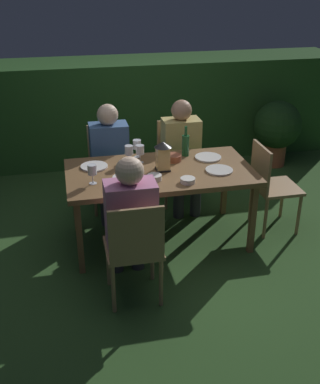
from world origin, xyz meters
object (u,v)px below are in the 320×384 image
dining_table (160,176)px  plate_b (125,178)px  person_in_pink (130,217)px  chair_side_right_b (177,157)px  lantern_centerpiece (163,154)px  person_in_mustard (182,150)px  green_bottle_on_table (186,145)px  bowl_olives (155,177)px  bowl_bread (173,158)px  bowl_salad (188,180)px  chair_side_right_a (109,163)px  wine_glass_b (137,145)px  chair_head_far (270,183)px  potted_plant_by_hedge (277,128)px  plate_a (219,170)px  person_in_blue (110,156)px  wine_glass_a (140,151)px  plate_c (94,166)px  wine_glass_c (129,151)px  wine_glass_d (92,171)px  plate_d (208,157)px  chair_side_left_a (134,247)px

dining_table → plate_b: plate_b is taller
person_in_pink → plate_b: 0.54m
chair_side_right_b → lantern_centerpiece: bearing=-112.6°
person_in_mustard → green_bottle_on_table: 0.40m
bowl_olives → bowl_bread: 0.46m
bowl_olives → bowl_salad: bowl_olives is taller
chair_side_right_a → wine_glass_b: size_ratio=5.15×
chair_head_far → potted_plant_by_hedge: 1.69m
plate_a → bowl_bread: bearing=136.9°
green_bottle_on_table → wine_glass_b: 0.46m
green_bottle_on_table → plate_b: green_bottle_on_table is taller
person_in_blue → person_in_pink: bearing=-90.0°
dining_table → bowl_salad: 0.36m
wine_glass_a → bowl_olives: wine_glass_a is taller
person_in_blue → plate_a: bearing=-41.0°
person_in_blue → plate_c: 0.50m
wine_glass_c → wine_glass_d: 0.53m
wine_glass_c → potted_plant_by_hedge: (2.08, 1.29, -0.34)m
plate_d → bowl_olives: (-0.59, -0.38, 0.02)m
chair_side_right_a → potted_plant_by_hedge: chair_side_right_a is taller
chair_head_far → person_in_mustard: bearing=137.7°
person_in_pink → bowl_olives: 0.54m
person_in_pink → bowl_olives: size_ratio=9.37×
person_in_blue → bowl_olives: (0.28, -0.83, 0.11)m
plate_c → plate_a: bearing=-16.4°
chair_side_left_a → lantern_centerpiece: 1.00m
chair_head_far → plate_b: chair_head_far is taller
chair_head_far → plate_d: chair_head_far is taller
plate_d → bowl_olives: size_ratio=2.03×
chair_side_right_a → wine_glass_a: 0.75m
person_in_pink → chair_side_right_b: 1.66m
chair_head_far → lantern_centerpiece: bearing=179.9°
wine_glass_d → bowl_salad: bearing=-10.7°
person_in_pink → plate_c: 0.86m
chair_side_right_a → bowl_bread: bearing=-49.9°
person_in_mustard → plate_d: size_ratio=4.62×
chair_side_right_a → bowl_olives: chair_side_right_a is taller
bowl_olives → plate_b: bearing=161.9°
chair_side_left_a → bowl_salad: size_ratio=6.91×
chair_head_far → bowl_olives: bearing=-170.7°
chair_side_right_b → dining_table: bearing=-114.0°
lantern_centerpiece → plate_a: lantern_centerpiece is taller
chair_head_far → wine_glass_c: (-1.32, 0.22, 0.35)m
plate_a → potted_plant_by_hedge: bearing=50.8°
chair_head_far → wine_glass_b: (-1.22, 0.35, 0.35)m
chair_side_right_a → lantern_centerpiece: bearing=-64.5°
chair_side_left_a → person_in_mustard: size_ratio=0.76×
person_in_mustard → bowl_olives: size_ratio=9.37×
wine_glass_b → potted_plant_by_hedge: 2.32m
plate_a → plate_d: (-0.00, 0.31, 0.00)m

